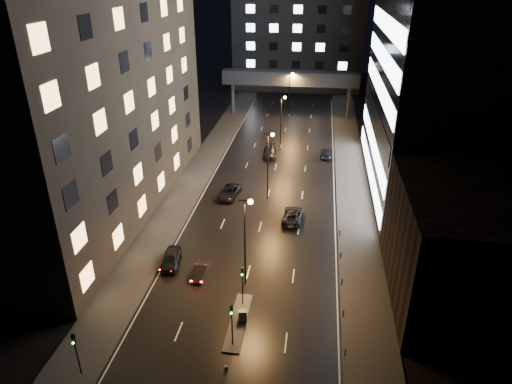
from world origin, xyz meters
TOP-DOWN VIEW (x-y plane):
  - ground at (0.00, 40.00)m, footprint 160.00×160.00m
  - sidewalk_left at (-12.50, 35.00)m, footprint 5.00×110.00m
  - sidewalk_right at (12.50, 35.00)m, footprint 5.00×110.00m
  - building_left at (-22.50, 24.00)m, footprint 15.00×48.00m
  - building_right_low at (20.00, 9.00)m, footprint 10.00×18.00m
  - building_right_glass at (25.00, 36.00)m, footprint 20.00×36.00m
  - building_far at (0.00, 98.00)m, footprint 34.00×14.00m
  - skybridge at (0.00, 70.00)m, footprint 30.00×3.00m
  - median_island at (0.30, 2.00)m, footprint 1.60×8.00m
  - traffic_signal_near at (0.30, 4.49)m, footprint 0.28×0.34m
  - traffic_signal_far at (0.30, -1.01)m, footprint 0.28×0.34m
  - traffic_signal_corner at (-11.50, -6.01)m, footprint 0.28×0.34m
  - bollard_row at (10.20, 6.50)m, footprint 0.12×25.12m
  - streetlight_near at (0.16, 8.00)m, footprint 1.45×0.50m
  - streetlight_mid_a at (0.16, 28.00)m, footprint 1.45×0.50m
  - streetlight_mid_b at (0.16, 48.00)m, footprint 1.45×0.50m
  - streetlight_far at (0.16, 68.00)m, footprint 1.45×0.50m
  - car_away_a at (-8.90, 10.19)m, footprint 2.48×4.91m
  - car_away_b at (-5.01, 8.74)m, footprint 1.62×3.98m
  - car_away_c at (-5.67, 27.92)m, footprint 3.14×5.62m
  - car_away_d at (-1.50, 44.72)m, footprint 2.87×5.76m
  - car_toward_a at (4.08, 22.29)m, footprint 2.79×5.53m
  - car_toward_b at (8.39, 45.87)m, footprint 2.17×4.88m
  - utility_cabinet at (0.70, 2.11)m, footprint 0.83×0.66m
  - cone_b at (0.26, -3.73)m, footprint 0.43×0.43m

SIDE VIEW (x-z plane):
  - ground at x=0.00m, z-range 0.00..0.00m
  - sidewalk_left at x=-12.50m, z-range 0.00..0.15m
  - sidewalk_right at x=12.50m, z-range 0.00..0.15m
  - median_island at x=0.30m, z-range 0.00..0.15m
  - cone_b at x=0.26m, z-range 0.00..0.53m
  - bollard_row at x=10.20m, z-range 0.00..0.90m
  - car_away_b at x=-5.01m, z-range 0.00..1.28m
  - car_toward_b at x=8.39m, z-range 0.00..1.39m
  - car_away_c at x=-5.67m, z-range 0.00..1.49m
  - car_toward_a at x=4.08m, z-range 0.00..1.50m
  - utility_cabinet at x=0.70m, z-range 0.15..1.36m
  - car_away_a at x=-8.90m, z-range 0.00..1.61m
  - car_away_d at x=-1.50m, z-range 0.00..1.61m
  - traffic_signal_corner at x=-11.50m, z-range 0.74..5.14m
  - traffic_signal_near at x=0.30m, z-range 0.89..5.29m
  - traffic_signal_far at x=0.30m, z-range 0.89..5.29m
  - building_right_low at x=20.00m, z-range 0.00..12.00m
  - streetlight_near at x=0.16m, z-range 1.42..11.57m
  - streetlight_mid_a at x=0.16m, z-range 1.42..11.57m
  - streetlight_mid_b at x=0.16m, z-range 1.42..11.57m
  - streetlight_far at x=0.16m, z-range 1.42..11.57m
  - skybridge at x=0.00m, z-range 3.34..13.34m
  - building_far at x=0.00m, z-range 0.00..25.00m
  - building_left at x=-22.50m, z-range 0.00..40.00m
  - building_right_glass at x=25.00m, z-range 0.00..45.00m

